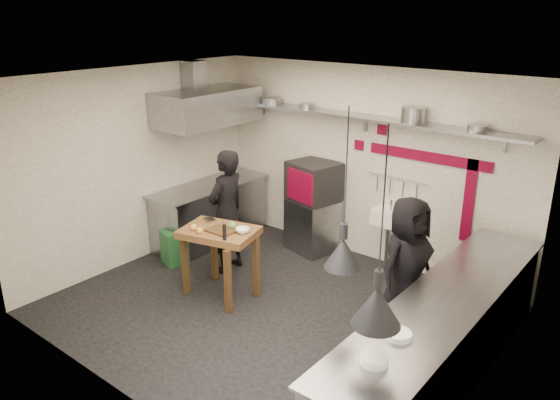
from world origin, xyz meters
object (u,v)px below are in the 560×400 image
Objects in this scene: chef_left at (227,212)px; oven_stand at (312,225)px; combi_oven at (314,181)px; green_bin at (174,247)px; chef_right at (406,266)px; prep_table at (220,262)px.

oven_stand is at bearing 156.64° from chef_left.
combi_oven reaches higher than green_bin.
combi_oven is at bearing 126.82° from oven_stand.
chef_right is at bearing 91.93° from chef_left.
chef_right is (3.40, 0.48, 0.56)m from green_bin.
chef_right is at bearing 3.60° from prep_table.
oven_stand is 0.87× the size of prep_table.
prep_table is at bearing -79.89° from oven_stand.
oven_stand reaches higher than green_bin.
prep_table is at bearing 35.89° from chef_left.
green_bin is 0.54× the size of prep_table.
combi_oven is 2.27m from green_bin.
oven_stand is at bearing -53.18° from combi_oven.
prep_table is at bearing 120.77° from chef_right.
combi_oven is at bearing 52.96° from green_bin.
chef_right is at bearing -16.63° from combi_oven.
green_bin is (-1.29, -1.64, -0.15)m from oven_stand.
prep_table is at bearing -11.81° from green_bin.
oven_stand is 1.60× the size of green_bin.
combi_oven is 0.41× the size of chef_right.
prep_table is at bearing -79.31° from combi_oven.
chef_left reaches higher than prep_table.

